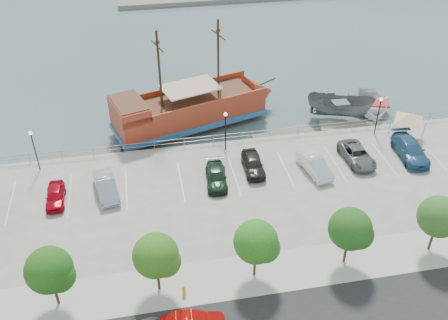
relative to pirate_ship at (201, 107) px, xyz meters
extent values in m
plane|color=#405D59|center=(1.40, -13.60, -2.04)|extent=(160.00, 160.00, 0.00)
cube|color=beige|center=(1.40, -23.60, -1.03)|extent=(100.00, 4.00, 0.05)
cylinder|color=gray|center=(1.40, -5.80, -0.09)|extent=(50.00, 0.06, 0.06)
cylinder|color=gray|center=(1.40, -5.80, -0.49)|extent=(50.00, 0.06, 0.06)
cube|color=#9E351D|center=(-1.34, -0.40, -0.10)|extent=(17.16, 9.63, 2.66)
cube|color=#2561A0|center=(-1.34, -0.40, -0.97)|extent=(17.55, 10.02, 0.61)
cone|color=#9E351D|center=(7.29, 2.20, -0.10)|extent=(4.56, 5.65, 4.91)
cube|color=#9E351D|center=(-7.71, -2.32, 1.95)|extent=(4.42, 5.79, 1.43)
cube|color=brown|center=(-7.71, -2.32, 2.72)|extent=(4.11, 5.34, 0.12)
cube|color=brown|center=(-0.85, -0.25, 1.29)|extent=(14.05, 8.16, 0.15)
cube|color=#9E351D|center=(-2.04, 1.95, 1.59)|extent=(15.74, 4.93, 0.72)
cube|color=#9E351D|center=(-0.63, -2.76, 1.59)|extent=(15.74, 4.93, 0.72)
cylinder|color=#382111|center=(2.10, 0.63, 5.43)|extent=(0.31, 0.31, 8.40)
cylinder|color=#382111|center=(-4.28, -1.29, 5.43)|extent=(0.31, 0.31, 8.40)
cylinder|color=#382111|center=(2.10, 0.63, 7.99)|extent=(1.02, 2.98, 0.14)
cylinder|color=#382111|center=(-4.28, -1.29, 7.99)|extent=(1.02, 2.98, 0.14)
cube|color=beige|center=(-1.14, -0.34, 2.77)|extent=(6.81, 5.44, 0.12)
cylinder|color=#382111|center=(7.98, 2.41, 1.13)|extent=(2.49, 0.89, 0.61)
imported|color=#585D63|center=(15.47, -2.06, -0.61)|extent=(7.91, 5.54, 2.87)
imported|color=silver|center=(19.78, -1.10, -1.29)|extent=(6.86, 8.35, 1.51)
cube|color=slate|center=(-12.76, -4.40, -1.83)|extent=(7.55, 2.51, 0.43)
cube|color=slate|center=(8.33, -4.40, -1.85)|extent=(7.06, 3.32, 0.39)
cube|color=gray|center=(16.38, -4.40, -1.83)|extent=(7.64, 3.82, 0.42)
cylinder|color=slate|center=(18.95, -7.25, -0.04)|extent=(0.08, 0.08, 2.00)
cylinder|color=slate|center=(21.26, -6.75, -0.04)|extent=(0.08, 0.08, 2.00)
cylinder|color=slate|center=(19.44, -9.56, -0.04)|extent=(0.08, 0.08, 2.00)
cylinder|color=slate|center=(21.75, -9.07, -0.04)|extent=(0.08, 0.08, 2.00)
pyramid|color=white|center=(20.35, -8.16, 1.73)|extent=(4.53, 4.53, 0.82)
cylinder|color=gold|center=(-4.91, -24.40, -0.72)|extent=(0.26, 0.26, 0.64)
sphere|color=gold|center=(-4.91, -24.40, -0.38)|extent=(0.28, 0.28, 0.28)
cylinder|color=black|center=(-16.60, -7.10, 0.96)|extent=(0.12, 0.12, 4.00)
sphere|color=#FFF2CC|center=(-16.60, -7.10, 3.06)|extent=(0.36, 0.36, 0.36)
cylinder|color=black|center=(1.40, -7.10, 0.96)|extent=(0.12, 0.12, 4.00)
sphere|color=#FFF2CC|center=(1.40, -7.10, 3.06)|extent=(0.36, 0.36, 0.36)
cylinder|color=black|center=(17.40, -7.10, 0.96)|extent=(0.12, 0.12, 4.00)
sphere|color=#FFF2CC|center=(17.40, -7.10, 3.06)|extent=(0.36, 0.36, 0.36)
cylinder|color=#473321|center=(-13.60, -23.60, 0.06)|extent=(0.20, 0.20, 2.20)
sphere|color=#1D4D14|center=(-13.60, -23.60, 2.36)|extent=(3.20, 3.20, 3.20)
sphere|color=#1D4D14|center=(-13.00, -23.90, 1.96)|extent=(2.20, 2.20, 2.20)
cylinder|color=#473321|center=(-6.60, -23.60, 0.06)|extent=(0.20, 0.20, 2.20)
sphere|color=#2D6018|center=(-6.60, -23.60, 2.36)|extent=(3.20, 3.20, 3.20)
sphere|color=#2D6018|center=(-6.00, -23.90, 1.96)|extent=(2.20, 2.20, 2.20)
cylinder|color=#473321|center=(0.40, -23.60, 0.06)|extent=(0.20, 0.20, 2.20)
sphere|color=#256519|center=(0.40, -23.60, 2.36)|extent=(3.20, 3.20, 3.20)
sphere|color=#256519|center=(1.00, -23.90, 1.96)|extent=(2.20, 2.20, 2.20)
cylinder|color=#473321|center=(7.40, -23.60, 0.06)|extent=(0.20, 0.20, 2.20)
sphere|color=#1F4C17|center=(7.40, -23.60, 2.36)|extent=(3.20, 3.20, 3.20)
sphere|color=#1F4C17|center=(8.00, -23.90, 1.96)|extent=(2.20, 2.20, 2.20)
cylinder|color=#473321|center=(14.40, -23.60, 0.06)|extent=(0.20, 0.20, 2.20)
sphere|color=#2C571E|center=(14.40, -23.60, 2.36)|extent=(3.20, 3.20, 3.20)
sphere|color=#2C571E|center=(15.00, -23.90, 1.96)|extent=(2.20, 2.20, 2.20)
imported|color=#B50717|center=(-14.66, -12.25, -0.38)|extent=(1.63, 3.91, 1.32)
imported|color=#A9ADB8|center=(-10.31, -11.93, -0.26)|extent=(2.48, 4.97, 1.56)
imported|color=#162F1E|center=(-0.43, -12.18, -0.38)|extent=(2.27, 4.72, 1.33)
imported|color=black|center=(3.31, -11.02, -0.28)|extent=(1.94, 4.51, 1.52)
imported|color=white|center=(8.93, -12.32, -0.28)|extent=(2.41, 4.84, 1.52)
imported|color=#606060|center=(13.55, -11.39, -0.34)|extent=(2.54, 5.12, 1.40)
imported|color=#295A7D|center=(18.94, -11.68, -0.22)|extent=(2.71, 5.80, 1.64)
camera|label=1|loc=(-6.45, -47.78, 27.33)|focal=40.00mm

